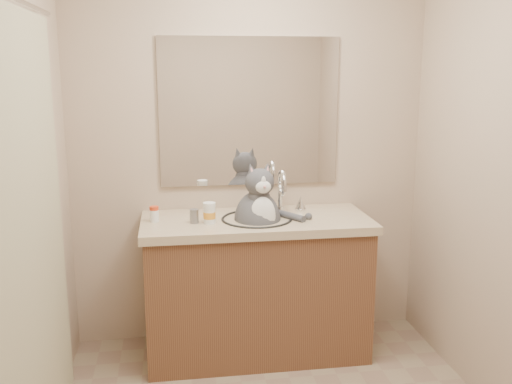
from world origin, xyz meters
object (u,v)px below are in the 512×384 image
(pill_bottle_orange, at_px, (209,213))
(grey_canister, at_px, (194,216))
(cat, at_px, (258,217))
(pill_bottle_redcap, at_px, (154,214))

(pill_bottle_orange, distance_m, grey_canister, 0.09)
(pill_bottle_orange, height_order, grey_canister, pill_bottle_orange)
(cat, relative_size, pill_bottle_orange, 4.53)
(pill_bottle_redcap, bearing_deg, grey_canister, -15.56)
(pill_bottle_redcap, height_order, grey_canister, pill_bottle_redcap)
(pill_bottle_orange, xyz_separation_m, grey_canister, (-0.09, 0.02, -0.02))
(pill_bottle_redcap, xyz_separation_m, grey_canister, (0.23, -0.06, -0.01))
(pill_bottle_redcap, bearing_deg, pill_bottle_orange, -14.70)
(cat, relative_size, pill_bottle_redcap, 6.06)
(cat, xyz_separation_m, pill_bottle_redcap, (-0.60, 0.04, 0.03))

